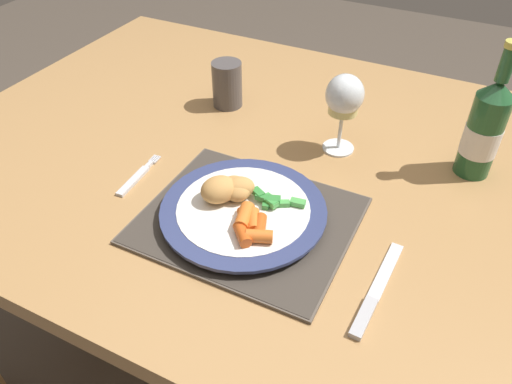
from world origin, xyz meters
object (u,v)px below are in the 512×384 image
dining_table (264,188)px  table_knife (374,296)px  drinking_cup (227,83)px  wine_glass (344,99)px  bottle (484,129)px  dinner_plate (243,212)px  fork (136,178)px

dining_table → table_knife: table_knife is taller
dining_table → drinking_cup: 0.24m
dining_table → wine_glass: 0.24m
wine_glass → bottle: (0.24, 0.04, -0.02)m
wine_glass → bottle: 0.24m
dinner_plate → fork: 0.22m
fork → dining_table: bearing=46.1°
bottle → drinking_cup: 0.52m
wine_glass → dining_table: bearing=-148.2°
bottle → fork: bearing=-151.2°
table_knife → bottle: bottle is taller
fork → table_knife: 0.46m
fork → table_knife: bearing=-8.5°
drinking_cup → dining_table: bearing=-40.1°
dinner_plate → wine_glass: bearing=74.9°
wine_glass → drinking_cup: (-0.27, 0.05, -0.06)m
dining_table → table_knife: bearing=-40.6°
bottle → drinking_cup: size_ratio=2.51×
fork → dinner_plate: bearing=-2.2°
dinner_plate → bottle: 0.44m
dining_table → dinner_plate: dinner_plate is taller
bottle → table_knife: bearing=-101.9°
dinner_plate → wine_glass: wine_glass is taller
fork → table_knife: size_ratio=0.67×
fork → wine_glass: size_ratio=0.82×
table_knife → fork: bearing=171.5°
dining_table → dinner_plate: bearing=-74.6°
dinner_plate → fork: bearing=177.8°
table_knife → bottle: (0.08, 0.36, 0.09)m
dining_table → fork: size_ratio=10.19×
table_knife → wine_glass: (-0.16, 0.32, 0.11)m
bottle → dinner_plate: bearing=-135.9°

